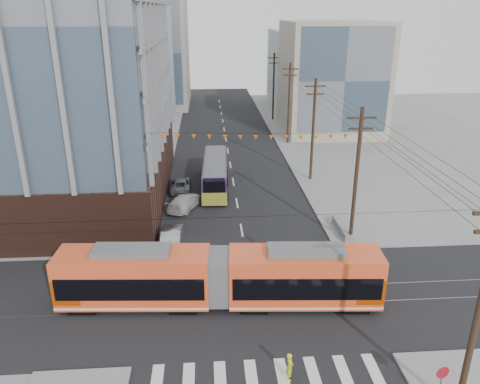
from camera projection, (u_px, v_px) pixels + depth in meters
name	position (u px, v px, depth m)	size (l,w,h in m)	color
ground	(260.00, 337.00, 26.77)	(160.00, 160.00, 0.00)	slate
bg_bldg_nw_near	(111.00, 70.00, 70.63)	(18.00, 16.00, 18.00)	#8C99A5
bg_bldg_ne_near	(331.00, 78.00, 69.52)	(14.00, 14.00, 16.00)	gray
bg_bldg_nw_far	(145.00, 52.00, 89.04)	(16.00, 18.00, 20.00)	gray
bg_bldg_ne_far	(315.00, 69.00, 88.59)	(16.00, 16.00, 14.00)	#8C99A5
utility_pole_near	(478.00, 314.00, 19.77)	(0.30, 0.30, 11.00)	black
utility_pole_far	(274.00, 87.00, 77.35)	(0.30, 0.30, 11.00)	black
streetcar	(219.00, 278.00, 29.13)	(20.04, 2.82, 3.86)	#E64E23
city_bus	(215.00, 173.00, 48.73)	(2.42, 11.15, 3.16)	#371D50
parked_car_silver	(172.00, 236.00, 37.10)	(1.53, 4.40, 1.45)	gray
parked_car_white	(185.00, 202.00, 43.88)	(1.93, 4.76, 1.38)	beige
parked_car_grey	(180.00, 184.00, 48.32)	(2.17, 4.70, 1.31)	#4C545C
pedestrian	(290.00, 366.00, 23.50)	(0.57, 0.37, 1.56)	#CDEA1B
jersey_barrier	(342.00, 229.00, 39.02)	(0.92, 4.08, 0.82)	gray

